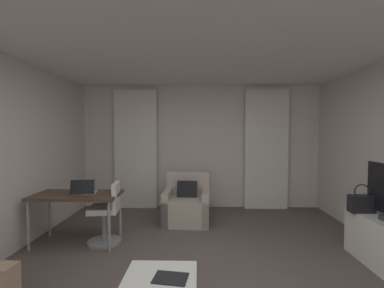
{
  "coord_description": "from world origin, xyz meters",
  "views": [
    {
      "loc": [
        -0.05,
        -2.69,
        1.61
      ],
      "look_at": [
        -0.14,
        1.3,
        1.43
      ],
      "focal_mm": 24.95,
      "sensor_mm": 36.0,
      "label": 1
    }
  ],
  "objects_px": {
    "laptop": "(84,191)",
    "handbag_primary": "(361,203)",
    "desk_chair": "(107,216)",
    "magazine_open": "(170,278)",
    "desk": "(77,198)",
    "armchair": "(187,205)"
  },
  "relations": [
    {
      "from": "laptop",
      "to": "magazine_open",
      "type": "relative_size",
      "value": 1.17
    },
    {
      "from": "laptop",
      "to": "armchair",
      "type": "bearing_deg",
      "value": 34.7
    },
    {
      "from": "laptop",
      "to": "handbag_primary",
      "type": "bearing_deg",
      "value": -4.36
    },
    {
      "from": "magazine_open",
      "to": "handbag_primary",
      "type": "xyz_separation_m",
      "value": [
        2.34,
        1.31,
        0.29
      ]
    },
    {
      "from": "desk_chair",
      "to": "handbag_primary",
      "type": "height_order",
      "value": "handbag_primary"
    },
    {
      "from": "magazine_open",
      "to": "desk",
      "type": "bearing_deg",
      "value": 133.4
    },
    {
      "from": "laptop",
      "to": "desk_chair",
      "type": "bearing_deg",
      "value": 5.9
    },
    {
      "from": "handbag_primary",
      "to": "laptop",
      "type": "bearing_deg",
      "value": 175.64
    },
    {
      "from": "desk",
      "to": "magazine_open",
      "type": "xyz_separation_m",
      "value": [
        1.52,
        -1.61,
        -0.26
      ]
    },
    {
      "from": "magazine_open",
      "to": "desk_chair",
      "type": "bearing_deg",
      "value": 123.86
    },
    {
      "from": "desk",
      "to": "desk_chair",
      "type": "xyz_separation_m",
      "value": [
        0.43,
        0.02,
        -0.26
      ]
    },
    {
      "from": "laptop",
      "to": "magazine_open",
      "type": "height_order",
      "value": "laptop"
    },
    {
      "from": "desk",
      "to": "magazine_open",
      "type": "height_order",
      "value": "desk"
    },
    {
      "from": "magazine_open",
      "to": "handbag_primary",
      "type": "height_order",
      "value": "handbag_primary"
    },
    {
      "from": "desk",
      "to": "handbag_primary",
      "type": "relative_size",
      "value": 3.27
    },
    {
      "from": "armchair",
      "to": "desk",
      "type": "height_order",
      "value": "armchair"
    },
    {
      "from": "laptop",
      "to": "handbag_primary",
      "type": "height_order",
      "value": "handbag_primary"
    },
    {
      "from": "desk_chair",
      "to": "magazine_open",
      "type": "height_order",
      "value": "desk_chair"
    },
    {
      "from": "armchair",
      "to": "desk_chair",
      "type": "relative_size",
      "value": 0.98
    },
    {
      "from": "armchair",
      "to": "magazine_open",
      "type": "distance_m",
      "value": 2.59
    },
    {
      "from": "desk",
      "to": "laptop",
      "type": "distance_m",
      "value": 0.16
    },
    {
      "from": "armchair",
      "to": "laptop",
      "type": "bearing_deg",
      "value": -145.3
    }
  ]
}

